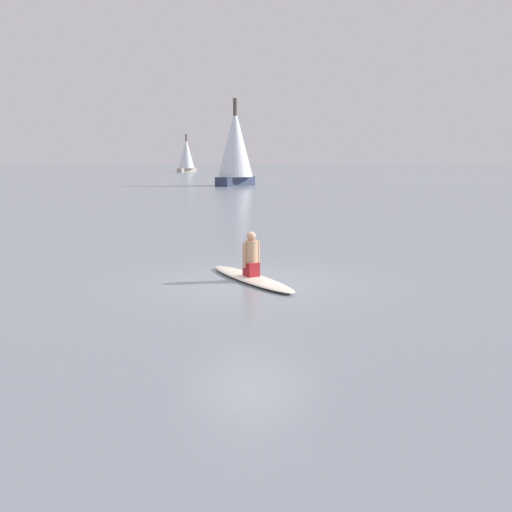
% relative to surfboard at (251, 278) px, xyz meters
% --- Properties ---
extents(ground_plane, '(400.00, 400.00, 0.00)m').
position_rel_surfboard_xyz_m(ground_plane, '(0.13, -0.18, -0.06)').
color(ground_plane, gray).
extents(surfboard, '(3.39, 1.77, 0.11)m').
position_rel_surfboard_xyz_m(surfboard, '(0.00, 0.00, 0.00)').
color(surfboard, silver).
rests_on(surfboard, ground).
extents(person_paddler, '(0.39, 0.42, 0.97)m').
position_rel_surfboard_xyz_m(person_paddler, '(-0.00, -0.00, 0.50)').
color(person_paddler, '#A51E23').
rests_on(person_paddler, surfboard).
extents(sailboat_distant, '(3.11, 4.23, 7.14)m').
position_rel_surfboard_xyz_m(sailboat_distant, '(-75.23, 69.20, 3.27)').
color(sailboat_distant, '#B2A893').
rests_on(sailboat_distant, ground).
extents(sailboat_near_left, '(3.77, 4.94, 8.26)m').
position_rel_surfboard_xyz_m(sailboat_near_left, '(-30.66, 33.55, 3.80)').
color(sailboat_near_left, '#2D3851').
rests_on(sailboat_near_left, ground).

